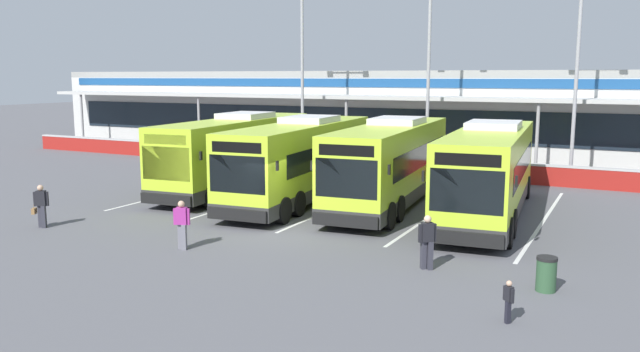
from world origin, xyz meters
name	(u,v)px	position (x,y,z in m)	size (l,w,h in m)	color
ground_plane	(283,230)	(0.00, 0.00, 0.00)	(200.00, 200.00, 0.00)	#56565B
terminal_building	(465,112)	(0.00, 26.91, 3.01)	(70.00, 13.00, 6.00)	silver
red_barrier_wall	(410,166)	(0.00, 14.50, 0.56)	(60.00, 0.40, 1.10)	maroon
coach_bus_leftmost	(237,153)	(-6.39, 6.51, 1.79)	(3.81, 12.33, 3.78)	#B7DB2D
coach_bus_left_centre	(302,161)	(-2.12, 5.42, 1.79)	(3.81, 12.33, 3.78)	#B7DB2D
coach_bus_centre	(391,164)	(1.85, 6.35, 1.79)	(3.81, 12.33, 3.78)	#B7DB2D
coach_bus_right_centre	(489,173)	(6.24, 5.77, 1.79)	(3.81, 12.33, 3.78)	#B7DB2D
bay_stripe_far_west	(200,187)	(-8.40, 6.00, 0.00)	(0.14, 13.00, 0.01)	silver
bay_stripe_west	(270,194)	(-4.20, 6.00, 0.00)	(0.14, 13.00, 0.01)	silver
bay_stripe_mid_west	(349,201)	(0.00, 6.00, 0.00)	(0.14, 13.00, 0.01)	silver
bay_stripe_centre	(440,210)	(4.20, 6.00, 0.00)	(0.14, 13.00, 0.01)	silver
bay_stripe_mid_east	(544,220)	(8.40, 6.00, 0.00)	(0.14, 13.00, 0.01)	silver
pedestrian_with_handbag	(41,205)	(-8.29, -3.70, 0.86)	(0.64, 0.47, 1.62)	#33333D
pedestrian_in_dark_coat	(427,240)	(6.15, -2.19, 0.87)	(0.47, 0.41, 1.62)	#33333D
pedestrian_child	(508,300)	(9.04, -5.27, 0.54)	(0.29, 0.26, 1.00)	black
pedestrian_near_bin	(182,223)	(-1.65, -3.71, 0.87)	(0.53, 0.33, 1.62)	slate
lamp_post_west	(302,66)	(-8.08, 16.54, 6.29)	(3.24, 0.28, 11.00)	#9E9EA3
lamp_post_centre	(429,65)	(0.20, 16.92, 6.29)	(3.24, 0.28, 11.00)	#9E9EA3
lamp_post_east	(577,63)	(8.37, 16.73, 6.29)	(3.24, 0.28, 11.00)	#9E9EA3
litter_bin	(546,274)	(9.54, -2.62, 0.47)	(0.54, 0.54, 0.93)	#2D5133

